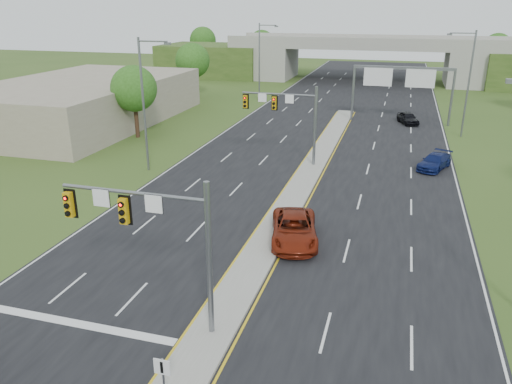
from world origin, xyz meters
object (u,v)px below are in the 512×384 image
object	(u,v)px
car_far_b	(435,162)
signal_mast_far	(289,112)
keep_right_sign	(163,376)
signal_mast_near	(156,229)
overpass	(366,62)
car_far_a	(294,229)
car_far_c	(408,118)
sign_gantry	(401,79)

from	to	relation	value
car_far_b	signal_mast_far	bearing A→B (deg)	-147.62
signal_mast_far	keep_right_sign	distance (m)	29.71
signal_mast_near	overpass	size ratio (longest dim) A/B	0.09
car_far_b	car_far_a	bearing A→B (deg)	-94.40
signal_mast_near	keep_right_sign	distance (m)	5.94
car_far_b	car_far_c	bearing A→B (deg)	119.64
sign_gantry	overpass	size ratio (longest dim) A/B	0.14
sign_gantry	car_far_a	bearing A→B (deg)	-98.41
overpass	car_far_a	distance (m)	70.21
car_far_c	overpass	bearing A→B (deg)	81.37
overpass	car_far_b	distance (m)	53.91
sign_gantry	keep_right_sign	bearing A→B (deg)	-97.70
signal_mast_near	car_far_c	world-z (taller)	signal_mast_near
car_far_c	sign_gantry	bearing A→B (deg)	157.09
signal_mast_near	car_far_a	size ratio (longest dim) A/B	1.22
car_far_a	overpass	bearing A→B (deg)	78.12
car_far_c	car_far_a	bearing A→B (deg)	-121.66
sign_gantry	car_far_a	distance (m)	35.72
signal_mast_far	car_far_c	size ratio (longest dim) A/B	1.73
signal_mast_far	car_far_b	size ratio (longest dim) A/B	1.56
sign_gantry	signal_mast_far	bearing A→B (deg)	-114.11
keep_right_sign	overpass	world-z (taller)	overpass
signal_mast_near	car_far_b	world-z (taller)	signal_mast_near
keep_right_sign	car_far_c	bearing A→B (deg)	80.92
keep_right_sign	car_far_b	size ratio (longest dim) A/B	0.49
keep_right_sign	overpass	xyz separation A→B (m)	(0.00, 84.53, 2.04)
overpass	car_far_c	xyz separation A→B (m)	(7.90, -35.11, -2.85)
car_far_a	signal_mast_far	bearing A→B (deg)	90.92
sign_gantry	car_far_c	bearing A→B (deg)	-1.60
signal_mast_far	car_far_b	distance (m)	13.28
car_far_c	keep_right_sign	bearing A→B (deg)	-120.39
keep_right_sign	car_far_c	xyz separation A→B (m)	(7.90, 49.41, -0.81)
signal_mast_near	car_far_c	bearing A→B (deg)	77.26
car_far_b	car_far_c	size ratio (longest dim) A/B	1.11
keep_right_sign	sign_gantry	distance (m)	50.04
keep_right_sign	sign_gantry	bearing A→B (deg)	82.30
sign_gantry	car_far_b	bearing A→B (deg)	-78.84
car_far_b	car_far_c	distance (m)	17.89
overpass	car_far_c	size ratio (longest dim) A/B	19.78
overpass	car_far_c	distance (m)	36.10
car_far_b	overpass	bearing A→B (deg)	123.20
keep_right_sign	car_far_a	bearing A→B (deg)	84.05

